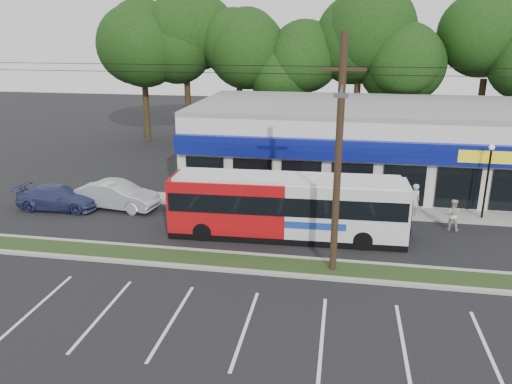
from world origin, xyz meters
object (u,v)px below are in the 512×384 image
Objects in this scene: metrobus at (287,205)px; car_silver at (118,195)px; car_blue at (58,198)px; utility_pole at (334,150)px; lamp_post at (488,173)px; pedestrian_a at (414,201)px; pedestrian_b at (452,215)px; car_dark at (373,223)px.

car_silver is (-10.29, 2.50, -0.87)m from metrobus.
metrobus is 2.46× the size of car_blue.
metrobus is 2.42× the size of car_silver.
car_blue is (-15.94, 5.37, -4.71)m from utility_pole.
car_blue is (-24.11, -2.50, -1.97)m from lamp_post.
utility_pole reaches higher than lamp_post.
metrobus is at bearing -98.90° from car_blue.
utility_pole is 17.47m from car_blue.
pedestrian_b is (1.75, -1.64, -0.13)m from pedestrian_a.
lamp_post is 20.89m from car_silver.
utility_pole is 12.89× the size of car_dark.
metrobus reaches higher than pedestrian_a.
utility_pole is 25.53× the size of pedestrian_a.
metrobus reaches higher than car_dark.
car_blue is at bearing 95.48° from car_dark.
lamp_post is at bearing -123.98° from pedestrian_b.
car_blue is at bearing -174.08° from lamp_post.
utility_pole is 11.67m from lamp_post.
pedestrian_b is (22.11, 0.56, 0.15)m from car_blue.
utility_pole is 6.91m from car_dark.
lamp_post reaches higher than car_silver.
pedestrian_b is at bearing -135.86° from lamp_post.
pedestrian_b is (18.73, -0.14, 0.04)m from car_silver.
utility_pole is at bearing -110.03° from car_blue.
pedestrian_b is (6.17, 5.93, -4.56)m from utility_pole.
lamp_post is 24.32m from car_blue.
utility_pole is at bearing -136.05° from lamp_post.
lamp_post is at bearing -85.48° from car_blue.
metrobus is (-2.27, 3.57, -3.74)m from utility_pole.
car_blue is at bearing 170.53° from metrobus.
car_silver reaches higher than car_dark.
metrobus reaches higher than pedestrian_b.
car_silver is 2.50× the size of pedestrian_a.
lamp_post is 3.33m from pedestrian_b.
utility_pole is at bearing 34.74° from pedestrian_a.
pedestrian_a is 1.15× the size of pedestrian_b.
pedestrian_a is (16.98, 1.50, 0.17)m from car_silver.
car_silver is 3.45m from car_blue.
utility_pole reaches higher than car_blue.
pedestrian_a is at bearing 59.74° from utility_pole.
utility_pole reaches higher than pedestrian_b.
car_blue is 2.84× the size of pedestrian_b.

